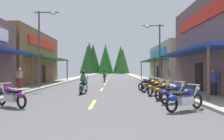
{
  "coord_description": "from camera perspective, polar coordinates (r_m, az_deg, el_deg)",
  "views": [
    {
      "loc": [
        1.01,
        -0.94,
        1.64
      ],
      "look_at": [
        0.72,
        25.78,
        1.56
      ],
      "focal_mm": 30.74,
      "sensor_mm": 36.0,
      "label": 1
    }
  ],
  "objects": [
    {
      "name": "rider_cruising_trailing",
      "position": [
        26.07,
        -2.26,
        -2.0
      ],
      "size": [
        0.6,
        2.14,
        1.57
      ],
      "rotation": [
        0.0,
        0.0,
        1.59
      ],
      "color": "black",
      "rests_on": "ground"
    },
    {
      "name": "motorcycle_parked_right_5",
      "position": [
        15.61,
        10.27,
        -4.07
      ],
      "size": [
        1.62,
        1.55,
        1.04
      ],
      "rotation": [
        0.0,
        0.0,
        0.76
      ],
      "color": "black",
      "rests_on": "ground"
    },
    {
      "name": "motorcycle_parked_right_2",
      "position": [
        11.12,
        14.92,
        -5.8
      ],
      "size": [
        1.31,
        1.81,
        1.04
      ],
      "rotation": [
        0.0,
        0.0,
        0.96
      ],
      "color": "black",
      "rests_on": "ground"
    },
    {
      "name": "motorcycle_parked_right_1",
      "position": [
        9.98,
        17.92,
        -6.48
      ],
      "size": [
        1.73,
        1.42,
        1.04
      ],
      "rotation": [
        0.0,
        0.0,
        0.68
      ],
      "color": "black",
      "rests_on": "ground"
    },
    {
      "name": "streetlamp_left",
      "position": [
        17.32,
        -19.96,
        8.74
      ],
      "size": [
        2.07,
        0.3,
        6.54
      ],
      "color": "#474C51",
      "rests_on": "ground"
    },
    {
      "name": "pedestrian_browsing",
      "position": [
        17.31,
        -25.76,
        -1.83
      ],
      "size": [
        0.4,
        0.52,
        1.78
      ],
      "rotation": [
        0.0,
        0.0,
        2.66
      ],
      "color": "maroon",
      "rests_on": "ground"
    },
    {
      "name": "sidewalk_left",
      "position": [
        31.74,
        -12.28,
        -2.69
      ],
      "size": [
        2.32,
        89.91,
        0.12
      ],
      "primitive_type": "cube",
      "color": "gray",
      "rests_on": "ground"
    },
    {
      "name": "rider_cruising_lead",
      "position": [
        13.3,
        -8.47,
        -4.09
      ],
      "size": [
        0.6,
        2.14,
        1.57
      ],
      "rotation": [
        0.0,
        0.0,
        1.5
      ],
      "color": "black",
      "rests_on": "ground"
    },
    {
      "name": "motorcycle_parked_right_0",
      "position": [
        8.25,
        20.79,
        -7.89
      ],
      "size": [
        1.89,
        1.18,
        1.04
      ],
      "rotation": [
        0.0,
        0.0,
        0.53
      ],
      "color": "black",
      "rests_on": "ground"
    },
    {
      "name": "storefront_left_far",
      "position": [
        25.04,
        -27.04,
        3.16
      ],
      "size": [
        8.62,
        11.16,
        5.91
      ],
      "color": "brown",
      "rests_on": "ground"
    },
    {
      "name": "pedestrian_strolling",
      "position": [
        18.98,
        16.33,
        -1.9
      ],
      "size": [
        0.57,
        0.27,
        1.66
      ],
      "rotation": [
        0.0,
        0.0,
        4.69
      ],
      "color": "#B2A599",
      "rests_on": "ground"
    },
    {
      "name": "centerline_dashes",
      "position": [
        36.01,
        -0.99,
        -2.43
      ],
      "size": [
        0.16,
        67.35,
        0.01
      ],
      "color": "#E0C64C",
      "rests_on": "ground"
    },
    {
      "name": "treeline_backdrop",
      "position": [
        78.49,
        -3.39,
        3.3
      ],
      "size": [
        20.23,
        13.2,
        12.86
      ],
      "color": "#216023",
      "rests_on": "ground"
    },
    {
      "name": "motorcycle_parked_left_2",
      "position": [
        9.54,
        -27.7,
        -6.8
      ],
      "size": [
        1.89,
        1.18,
        1.04
      ],
      "rotation": [
        0.0,
        0.0,
        2.6
      ],
      "color": "black",
      "rests_on": "ground"
    },
    {
      "name": "motorcycle_parked_right_3",
      "position": [
        12.67,
        12.87,
        -5.06
      ],
      "size": [
        1.43,
        1.72,
        1.04
      ],
      "rotation": [
        0.0,
        0.0,
        0.89
      ],
      "color": "black",
      "rests_on": "ground"
    },
    {
      "name": "ground",
      "position": [
        30.96,
        -1.25,
        -2.96
      ],
      "size": [
        9.82,
        89.91,
        0.1
      ],
      "primitive_type": "cube",
      "color": "#4C4C4F"
    },
    {
      "name": "storefront_right_far",
      "position": [
        28.9,
        20.11,
        2.02
      ],
      "size": [
        8.73,
        12.23,
        5.15
      ],
      "color": "gray",
      "rests_on": "ground"
    },
    {
      "name": "motorcycle_parked_right_6",
      "position": [
        17.07,
        10.65,
        -3.71
      ],
      "size": [
        1.5,
        1.66,
        1.04
      ],
      "rotation": [
        0.0,
        0.0,
        0.84
      ],
      "color": "black",
      "rests_on": "ground"
    },
    {
      "name": "motorcycle_parked_right_4",
      "position": [
        14.36,
        11.68,
        -4.44
      ],
      "size": [
        1.83,
        1.27,
        1.04
      ],
      "rotation": [
        0.0,
        0.0,
        0.59
      ],
      "color": "black",
      "rests_on": "ground"
    },
    {
      "name": "streetlamp_right",
      "position": [
        18.65,
        13.03,
        6.97
      ],
      "size": [
        2.07,
        0.3,
        5.87
      ],
      "color": "#474C51",
      "rests_on": "ground"
    },
    {
      "name": "sidewalk_right",
      "position": [
        31.35,
        9.91,
        -2.72
      ],
      "size": [
        2.32,
        89.91,
        0.12
      ],
      "primitive_type": "cube",
      "color": "gray",
      "rests_on": "ground"
    },
    {
      "name": "pedestrian_waiting",
      "position": [
        12.8,
        28.02,
        -2.86
      ],
      "size": [
        0.47,
        0.43,
        1.68
      ],
      "rotation": [
        0.0,
        0.0,
        0.91
      ],
      "color": "black",
      "rests_on": "ground"
    }
  ]
}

